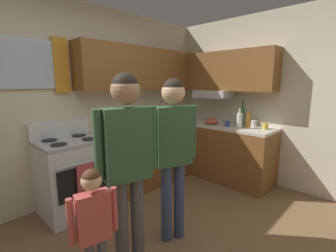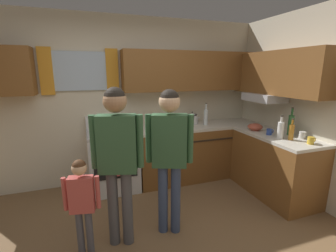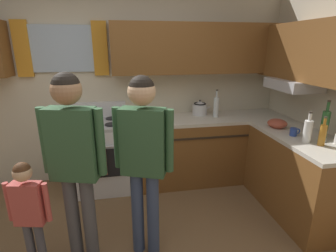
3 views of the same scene
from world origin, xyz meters
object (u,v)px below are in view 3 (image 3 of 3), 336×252
at_px(bottle_tall_clear, 216,107).
at_px(small_child, 29,208).
at_px(bottle_oil_amber, 323,135).
at_px(bottle_milk_white, 308,131).
at_px(stove_oven, 100,154).
at_px(adult_in_plaid, 143,149).
at_px(mug_cobalt_blue, 294,132).
at_px(adult_holding_child, 74,152).
at_px(stovetop_kettle, 200,108).
at_px(mixing_bowl, 277,124).
at_px(bottle_wine_green, 325,123).

distance_m(bottle_tall_clear, small_child, 2.41).
bearing_deg(bottle_oil_amber, small_child, -176.69).
xyz_separation_m(bottle_milk_white, small_child, (-2.52, -0.25, -0.39)).
height_order(stove_oven, adult_in_plaid, adult_in_plaid).
xyz_separation_m(stove_oven, adult_in_plaid, (0.46, -1.24, 0.54)).
bearing_deg(mug_cobalt_blue, bottle_tall_clear, 122.22).
bearing_deg(adult_in_plaid, stove_oven, 110.41).
bearing_deg(adult_holding_child, bottle_tall_clear, 37.32).
relative_size(adult_holding_child, adult_in_plaid, 1.02).
distance_m(bottle_oil_amber, adult_in_plaid, 1.71).
distance_m(adult_holding_child, small_child, 0.54).
relative_size(bottle_oil_amber, small_child, 0.28).
distance_m(stove_oven, bottle_milk_white, 2.42).
xyz_separation_m(bottle_oil_amber, adult_in_plaid, (-1.71, -0.06, 0.00)).
bearing_deg(stovetop_kettle, adult_in_plaid, -123.25).
distance_m(stovetop_kettle, mixing_bowl, 1.02).
xyz_separation_m(bottle_wine_green, bottle_oil_amber, (-0.18, -0.19, -0.04)).
distance_m(mug_cobalt_blue, adult_in_plaid, 1.66).
bearing_deg(bottle_milk_white, bottle_wine_green, 19.30).
bearing_deg(bottle_milk_white, mixing_bowl, 90.89).
bearing_deg(mixing_bowl, stovetop_kettle, 134.52).
xyz_separation_m(bottle_wine_green, adult_in_plaid, (-1.89, -0.25, -0.04)).
bearing_deg(bottle_wine_green, bottle_milk_white, -160.70).
bearing_deg(mixing_bowl, bottle_milk_white, -89.11).
height_order(adult_holding_child, adult_in_plaid, adult_holding_child).
relative_size(bottle_tall_clear, bottle_oil_amber, 1.28).
distance_m(stove_oven, bottle_tall_clear, 1.64).
relative_size(bottle_oil_amber, mug_cobalt_blue, 2.49).
xyz_separation_m(bottle_wine_green, bottle_milk_white, (-0.26, -0.09, -0.03)).
bearing_deg(bottle_tall_clear, mixing_bowl, -46.83).
xyz_separation_m(stove_oven, bottle_tall_clear, (1.54, -0.02, 0.57)).
distance_m(stovetop_kettle, small_child, 2.35).
height_order(stove_oven, mug_cobalt_blue, stove_oven).
xyz_separation_m(bottle_tall_clear, mixing_bowl, (0.54, -0.57, -0.09)).
relative_size(bottle_milk_white, adult_in_plaid, 0.19).
xyz_separation_m(bottle_tall_clear, adult_in_plaid, (-1.08, -1.22, -0.03)).
relative_size(stovetop_kettle, small_child, 0.27).
distance_m(mug_cobalt_blue, small_child, 2.58).
bearing_deg(stovetop_kettle, small_child, -140.75).
xyz_separation_m(bottle_wine_green, mixing_bowl, (-0.27, 0.40, -0.10)).
relative_size(stove_oven, small_child, 1.09).
height_order(bottle_tall_clear, mixing_bowl, bottle_tall_clear).
bearing_deg(bottle_oil_amber, bottle_tall_clear, 118.40).
distance_m(stove_oven, mixing_bowl, 2.21).
bearing_deg(stovetop_kettle, stove_oven, -174.46).
height_order(bottle_wine_green, bottle_oil_amber, bottle_wine_green).
height_order(bottle_wine_green, small_child, bottle_wine_green).
relative_size(bottle_milk_white, mug_cobalt_blue, 2.73).
distance_m(bottle_wine_green, adult_in_plaid, 1.91).
relative_size(bottle_oil_amber, stovetop_kettle, 1.04).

